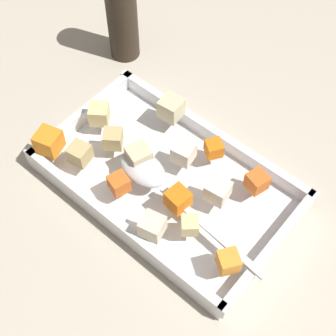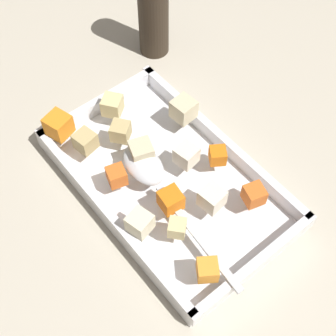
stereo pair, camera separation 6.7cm
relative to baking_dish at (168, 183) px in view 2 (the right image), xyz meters
name	(u,v)px [view 2 (the right image)]	position (x,y,z in m)	size (l,w,h in m)	color
ground_plane	(159,190)	(0.00, 0.01, -0.01)	(4.00, 4.00, 0.00)	#BCB29E
baking_dish	(168,183)	(0.00, 0.00, 0.00)	(0.36, 0.22, 0.04)	silver
carrot_chunk_front_center	(207,270)	(-0.15, 0.06, 0.04)	(0.03, 0.03, 0.03)	orange
carrot_chunk_far_left	(218,155)	(-0.03, -0.07, 0.04)	(0.02, 0.02, 0.02)	orange
carrot_chunk_back_center	(171,200)	(-0.04, 0.03, 0.04)	(0.03, 0.03, 0.03)	orange
carrot_chunk_rim_edge	(254,195)	(-0.11, -0.06, 0.04)	(0.03, 0.03, 0.03)	orange
carrot_chunk_corner_nw	(117,176)	(0.03, 0.06, 0.04)	(0.03, 0.03, 0.03)	orange
carrot_chunk_corner_sw	(59,125)	(0.16, 0.08, 0.04)	(0.03, 0.03, 0.03)	orange
potato_chunk_center	(139,154)	(0.04, 0.02, 0.04)	(0.03, 0.03, 0.03)	beige
potato_chunk_near_spoon	(122,130)	(0.09, 0.01, 0.04)	(0.03, 0.03, 0.03)	tan
potato_chunk_corner_ne	(85,141)	(0.11, 0.06, 0.04)	(0.03, 0.03, 0.03)	tan
potato_chunk_far_right	(112,105)	(0.14, -0.01, 0.04)	(0.03, 0.03, 0.03)	#E0CC89
potato_chunk_near_right	(177,228)	(-0.08, 0.05, 0.04)	(0.02, 0.02, 0.02)	#E0CC89
potato_chunk_near_left	(184,109)	(0.06, -0.08, 0.04)	(0.03, 0.03, 0.03)	beige
potato_chunk_mid_left	(140,223)	(-0.05, 0.08, 0.04)	(0.03, 0.03, 0.03)	beige
parsnip_chunk_corner_se	(212,198)	(-0.08, -0.01, 0.04)	(0.03, 0.03, 0.03)	silver
parsnip_chunk_mid_right	(186,155)	(0.00, -0.03, 0.04)	(0.03, 0.03, 0.03)	silver
serving_spoon	(149,172)	(0.01, 0.02, 0.04)	(0.26, 0.05, 0.02)	silver
pepper_mill	(153,7)	(0.24, -0.17, 0.08)	(0.05, 0.05, 0.20)	#2D2319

